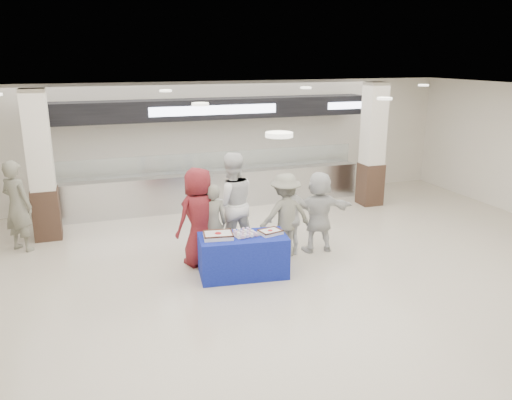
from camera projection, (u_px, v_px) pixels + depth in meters
name	position (u px, v px, depth m)	size (l,w,h in m)	color
ground	(294.00, 293.00, 8.35)	(14.00, 14.00, 0.00)	beige
serving_line	(213.00, 163.00, 12.93)	(8.70, 0.85, 2.80)	silver
column_left	(41.00, 169.00, 10.48)	(0.55, 0.55, 3.20)	#352218
column_right	(372.00, 148.00, 12.99)	(0.55, 0.55, 3.20)	#352218
display_table	(243.00, 256.00, 8.95)	(1.55, 0.78, 0.75)	#162799
sheet_cake_left	(218.00, 235.00, 8.74)	(0.56, 0.47, 0.10)	white
sheet_cake_right	(270.00, 232.00, 8.94)	(0.44, 0.38, 0.09)	white
cupcake_tray	(245.00, 233.00, 8.88)	(0.48, 0.39, 0.07)	silver
civilian_maroon	(199.00, 217.00, 9.30)	(0.92, 0.60, 1.87)	maroon
soldier_a	(212.00, 224.00, 9.39)	(0.57, 0.37, 1.56)	slate
chef_tall	(231.00, 204.00, 9.81)	(1.00, 0.78, 2.05)	white
chef_short	(291.00, 218.00, 9.79)	(0.90, 0.37, 1.53)	white
soldier_b	(285.00, 215.00, 9.74)	(1.08, 0.62, 1.67)	slate
civilian_white	(319.00, 212.00, 9.97)	(1.53, 0.49, 1.65)	silver
soldier_bg	(17.00, 206.00, 9.98)	(0.68, 0.45, 1.87)	slate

